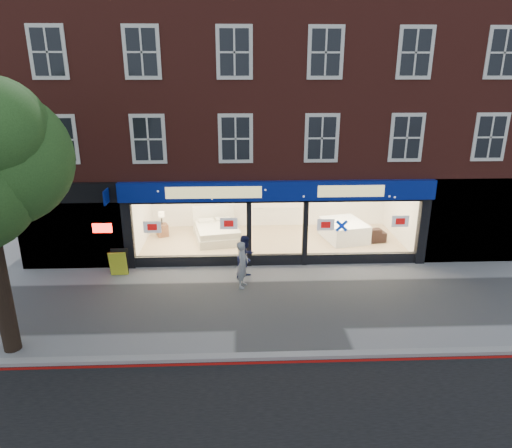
{
  "coord_description": "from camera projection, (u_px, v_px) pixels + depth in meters",
  "views": [
    {
      "loc": [
        -1.43,
        -12.91,
        7.07
      ],
      "look_at": [
        -0.81,
        2.5,
        1.83
      ],
      "focal_mm": 32.0,
      "sensor_mm": 36.0,
      "label": 1
    }
  ],
  "objects": [
    {
      "name": "bedside_table",
      "position": [
        162.0,
        230.0,
        20.03
      ],
      "size": [
        0.6,
        0.6,
        0.55
      ],
      "primitive_type": "cube",
      "rotation": [
        0.0,
        0.0,
        0.42
      ],
      "color": "brown",
      "rests_on": "showroom_floor"
    },
    {
      "name": "display_bed",
      "position": [
        217.0,
        232.0,
        19.64
      ],
      "size": [
        2.19,
        2.49,
        1.24
      ],
      "rotation": [
        0.0,
        0.0,
        0.19
      ],
      "color": "silver",
      "rests_on": "showroom_floor"
    },
    {
      "name": "sofa",
      "position": [
        359.0,
        234.0,
        19.39
      ],
      "size": [
        2.25,
        1.16,
        0.63
      ],
      "primitive_type": "imported",
      "rotation": [
        0.0,
        0.0,
        3.29
      ],
      "color": "black",
      "rests_on": "showroom_floor"
    },
    {
      "name": "kerb_line",
      "position": [
        297.0,
        362.0,
        11.61
      ],
      "size": [
        60.0,
        0.1,
        0.01
      ],
      "primitive_type": "cube",
      "color": "#8C0A07",
      "rests_on": "ground"
    },
    {
      "name": "building",
      "position": [
        271.0,
        80.0,
        18.96
      ],
      "size": [
        19.0,
        8.26,
        10.3
      ],
      "color": "maroon",
      "rests_on": "ground"
    },
    {
      "name": "pedestrian_grey",
      "position": [
        243.0,
        264.0,
        15.42
      ],
      "size": [
        0.54,
        0.68,
        1.63
      ],
      "primitive_type": "imported",
      "rotation": [
        0.0,
        0.0,
        1.29
      ],
      "color": "#929499",
      "rests_on": "ground"
    },
    {
      "name": "kerb_stone",
      "position": [
        296.0,
        356.0,
        11.78
      ],
      "size": [
        60.0,
        0.25,
        0.12
      ],
      "primitive_type": "cube",
      "color": "gray",
      "rests_on": "ground"
    },
    {
      "name": "ground",
      "position": [
        285.0,
        303.0,
        14.54
      ],
      "size": [
        120.0,
        120.0,
        0.0
      ],
      "primitive_type": "plane",
      "color": "gray",
      "rests_on": "ground"
    },
    {
      "name": "pedestrian_blue",
      "position": [
        246.0,
        257.0,
        16.13
      ],
      "size": [
        0.96,
        0.97,
        1.58
      ],
      "primitive_type": "imported",
      "rotation": [
        0.0,
        0.0,
        0.85
      ],
      "color": "#191D46",
      "rests_on": "ground"
    },
    {
      "name": "showroom_floor",
      "position": [
        272.0,
        243.0,
        19.49
      ],
      "size": [
        11.0,
        4.5,
        0.1
      ],
      "primitive_type": "cube",
      "color": "tan",
      "rests_on": "ground"
    },
    {
      "name": "a_board",
      "position": [
        119.0,
        263.0,
        16.39
      ],
      "size": [
        0.64,
        0.43,
        0.96
      ],
      "primitive_type": "cube",
      "rotation": [
        0.0,
        0.0,
        0.04
      ],
      "color": "gold",
      "rests_on": "ground"
    },
    {
      "name": "mattress_stack",
      "position": [
        344.0,
        230.0,
        19.66
      ],
      "size": [
        1.97,
        2.29,
        0.79
      ],
      "rotation": [
        0.0,
        0.0,
        0.22
      ],
      "color": "white",
      "rests_on": "showroom_floor"
    }
  ]
}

